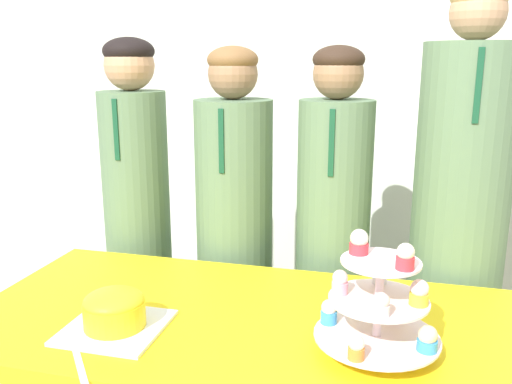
% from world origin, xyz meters
% --- Properties ---
extents(wall_back, '(9.00, 0.06, 2.70)m').
position_xyz_m(wall_back, '(0.00, 1.74, 1.35)').
color(wall_back, silver).
rests_on(wall_back, ground_plane).
extents(round_cake, '(0.25, 0.25, 0.11)m').
position_xyz_m(round_cake, '(-0.38, 0.23, 0.78)').
color(round_cake, white).
rests_on(round_cake, table).
extents(cake_knife, '(0.22, 0.26, 0.01)m').
position_xyz_m(cake_knife, '(-0.43, 0.12, 0.73)').
color(cake_knife, silver).
rests_on(cake_knife, table).
extents(cupcake_stand, '(0.30, 0.30, 0.30)m').
position_xyz_m(cupcake_stand, '(0.29, 0.27, 0.86)').
color(cupcake_stand, silver).
rests_on(cupcake_stand, table).
extents(student_0, '(0.26, 0.26, 1.50)m').
position_xyz_m(student_0, '(-0.66, 0.95, 0.73)').
color(student_0, '#567556').
rests_on(student_0, ground_plane).
extents(student_1, '(0.29, 0.29, 1.46)m').
position_xyz_m(student_1, '(-0.26, 0.95, 0.70)').
color(student_1, '#567556').
rests_on(student_1, ground_plane).
extents(student_2, '(0.26, 0.27, 1.46)m').
position_xyz_m(student_2, '(0.11, 0.95, 0.70)').
color(student_2, '#567556').
rests_on(student_2, ground_plane).
extents(student_3, '(0.31, 0.32, 1.65)m').
position_xyz_m(student_3, '(0.53, 0.95, 0.78)').
color(student_3, '#567556').
rests_on(student_3, ground_plane).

